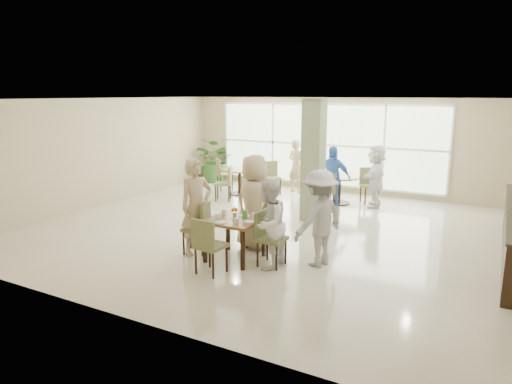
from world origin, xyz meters
The scene contains 19 objects.
ground centered at (0.00, 0.00, 0.00)m, with size 10.00×10.00×0.00m, color beige.
room_shell centered at (0.00, 0.00, 1.70)m, with size 10.00×10.00×10.00m.
window_bank centered at (-0.50, 4.46, 1.40)m, with size 7.00×0.04×7.00m.
column centered at (0.40, 1.20, 1.40)m, with size 0.45×0.45×2.80m, color #6B7A55.
main_table centered at (0.16, -1.92, 0.65)m, with size 0.91×0.91×0.75m.
round_table_left centered at (-2.51, 2.79, 0.57)m, with size 1.08×1.08×0.75m.
round_table_right centered at (0.44, 3.06, 0.57)m, with size 1.06×1.06×0.75m.
chairs_main_table centered at (0.14, -1.90, 0.47)m, with size 2.04×2.07×0.95m.
chairs_table_left centered at (-2.47, 2.77, 0.47)m, with size 2.19×2.05×0.95m.
chairs_table_right centered at (0.44, 3.12, 0.47)m, with size 2.00×1.88×0.95m.
tabletop_clutter centered at (0.19, -1.94, 0.81)m, with size 0.79×0.77×0.21m.
potted_plant centered at (-4.19, 4.07, 0.73)m, with size 1.32×1.32×1.46m, color #2E5E25.
teen_left centered at (-0.62, -1.98, 0.89)m, with size 0.65×0.43×1.78m, color tan.
teen_far centered at (0.16, -1.19, 0.90)m, with size 0.88×0.48×1.81m, color tan.
teen_right centered at (0.87, -1.99, 0.77)m, with size 0.75×0.58×1.54m, color white.
teen_standing centered at (1.57, -1.47, 0.84)m, with size 1.08×0.62×1.68m, color #A1A0A3.
adult_a centered at (0.47, 2.33, 0.82)m, with size 0.96×0.54×1.63m, color #4579CF.
adult_b centered at (1.37, 3.18, 0.82)m, with size 1.52×0.65×1.64m, color white.
adult_standing centered at (-1.15, 3.82, 0.79)m, with size 0.58×0.38×1.59m, color tan.
Camera 1 is at (4.19, -8.56, 2.91)m, focal length 32.00 mm.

